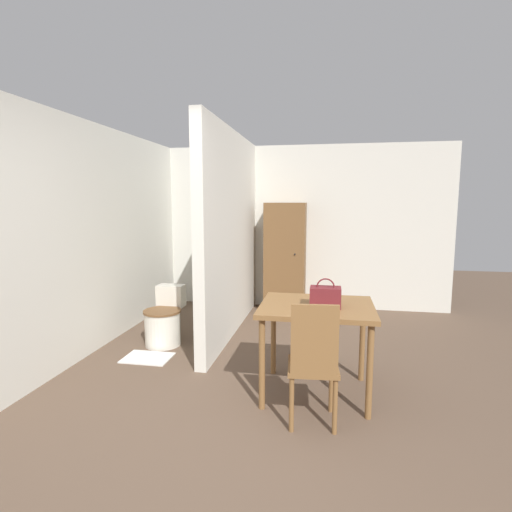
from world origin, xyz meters
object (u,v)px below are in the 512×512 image
at_px(wooden_cabinet, 285,257).
at_px(toilet, 164,321).
at_px(dining_table, 317,316).
at_px(wooden_chair, 313,361).
at_px(handbag, 325,297).

bearing_deg(wooden_cabinet, toilet, -125.74).
xyz_separation_m(dining_table, wooden_cabinet, (-0.55, 2.63, 0.13)).
distance_m(wooden_chair, wooden_cabinet, 3.22).
relative_size(dining_table, wooden_chair, 1.00).
bearing_deg(handbag, wooden_chair, -98.81).
relative_size(wooden_chair, toilet, 1.46).
distance_m(dining_table, wooden_chair, 0.55).
distance_m(toilet, wooden_cabinet, 2.17).
height_order(wooden_chair, wooden_cabinet, wooden_cabinet).
height_order(dining_table, toilet, dining_table).
relative_size(toilet, wooden_cabinet, 0.40).
bearing_deg(toilet, handbag, -27.99).
xyz_separation_m(wooden_chair, handbag, (0.07, 0.47, 0.37)).
bearing_deg(toilet, wooden_chair, -39.31).
distance_m(toilet, handbag, 2.17).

